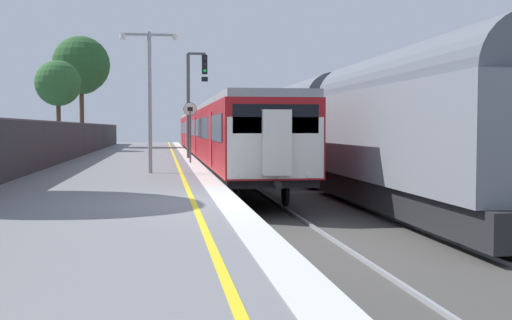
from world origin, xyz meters
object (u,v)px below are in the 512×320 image
object	(u,v)px
platform_lamp_mid	(150,89)
background_tree_right	(81,67)
freight_train_adjacent_track	(302,127)
signal_gantry	(193,93)
speed_limit_sign	(190,124)
commuter_train_at_platform	(214,133)
background_tree_left	(59,85)

from	to	relation	value
platform_lamp_mid	background_tree_right	bearing A→B (deg)	101.11
freight_train_adjacent_track	signal_gantry	xyz separation A→B (m)	(-5.49, 1.06, 1.74)
speed_limit_sign	background_tree_right	world-z (taller)	background_tree_right
platform_lamp_mid	background_tree_right	world-z (taller)	background_tree_right
freight_train_adjacent_track	platform_lamp_mid	bearing A→B (deg)	-128.64
freight_train_adjacent_track	speed_limit_sign	bearing A→B (deg)	-150.56
speed_limit_sign	platform_lamp_mid	world-z (taller)	platform_lamp_mid
commuter_train_at_platform	platform_lamp_mid	world-z (taller)	platform_lamp_mid
signal_gantry	platform_lamp_mid	size ratio (longest dim) A/B	1.11
signal_gantry	platform_lamp_mid	bearing A→B (deg)	-100.93
speed_limit_sign	platform_lamp_mid	bearing A→B (deg)	-105.25
background_tree_left	background_tree_right	bearing A→B (deg)	86.28
speed_limit_sign	freight_train_adjacent_track	bearing A→B (deg)	29.44
commuter_train_at_platform	background_tree_left	xyz separation A→B (m)	(-10.14, 7.17, 3.28)
signal_gantry	background_tree_left	distance (m)	15.18
platform_lamp_mid	commuter_train_at_platform	bearing A→B (deg)	77.41
commuter_train_at_platform	signal_gantry	distance (m)	5.85
commuter_train_at_platform	background_tree_right	size ratio (longest dim) A/B	4.67
commuter_train_at_platform	signal_gantry	world-z (taller)	signal_gantry
background_tree_left	speed_limit_sign	bearing A→B (deg)	-63.71
commuter_train_at_platform	signal_gantry	xyz separation A→B (m)	(-1.49, -5.25, 2.12)
speed_limit_sign	background_tree_left	bearing A→B (deg)	116.29
commuter_train_at_platform	background_tree_right	bearing A→B (deg)	122.04
commuter_train_at_platform	signal_gantry	bearing A→B (deg)	-105.83
platform_lamp_mid	background_tree_right	distance (m)	31.85
commuter_train_at_platform	freight_train_adjacent_track	xyz separation A→B (m)	(4.00, -6.31, 0.37)
freight_train_adjacent_track	background_tree_right	world-z (taller)	background_tree_right
platform_lamp_mid	speed_limit_sign	bearing A→B (deg)	74.75
speed_limit_sign	platform_lamp_mid	xyz separation A→B (m)	(-1.66, -6.10, 1.21)
freight_train_adjacent_track	platform_lamp_mid	xyz separation A→B (m)	(-7.51, -9.40, 1.29)
speed_limit_sign	signal_gantry	bearing A→B (deg)	85.32
speed_limit_sign	commuter_train_at_platform	bearing A→B (deg)	79.13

